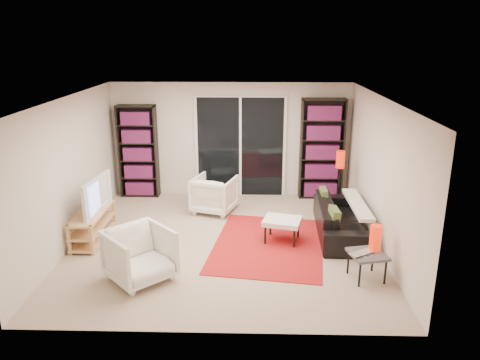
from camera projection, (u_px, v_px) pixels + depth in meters
The scene contains 20 objects.
floor at pixel (225, 242), 7.85m from camera, with size 5.00×5.00×0.00m, color tan.
wall_back at pixel (231, 140), 9.88m from camera, with size 5.00×0.02×2.40m, color beige.
wall_front at pixel (210, 239), 5.11m from camera, with size 5.00×0.02×2.40m, color beige.
wall_left at pixel (70, 172), 7.56m from camera, with size 0.02×5.00×2.40m, color beige.
wall_right at pixel (381, 175), 7.43m from camera, with size 0.02×5.00×2.40m, color beige.
ceiling at pixel (223, 98), 7.14m from camera, with size 5.00×5.00×0.02m, color white.
sliding_door at pixel (240, 147), 9.88m from camera, with size 1.92×0.08×2.16m.
bookshelf_left at pixel (138, 151), 9.84m from camera, with size 0.80×0.30×1.95m.
bookshelf_right at pixel (322, 149), 9.72m from camera, with size 0.90×0.30×2.10m.
tv_stand at pixel (93, 224), 7.90m from camera, with size 0.42×1.30×0.50m.
tv at pixel (91, 195), 7.74m from camera, with size 1.03×0.13×0.59m, color black.
rug at pixel (269, 244), 7.75m from camera, with size 1.77×2.39×0.01m, color #AB1718.
sofa at pixel (340, 219), 8.08m from camera, with size 1.96×0.77×0.57m, color black.
armchair_back at pixel (214, 194), 9.11m from camera, with size 0.76×0.78×0.71m, color white.
armchair_front at pixel (140, 255), 6.55m from camera, with size 0.81×0.83×0.76m, color white.
ottoman at pixel (282, 222), 7.78m from camera, with size 0.71×0.63×0.40m.
side_table at pixel (367, 256), 6.58m from camera, with size 0.57×0.57×0.40m.
laptop at pixel (364, 255), 6.48m from camera, with size 0.36×0.23×0.03m, color silver.
table_lamp at pixel (376, 238), 6.61m from camera, with size 0.17×0.17×0.37m, color red.
floor_lamp at pixel (340, 167), 8.94m from camera, with size 0.18×0.18×1.22m.
Camera 1 is at (0.45, -7.17, 3.34)m, focal length 35.00 mm.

